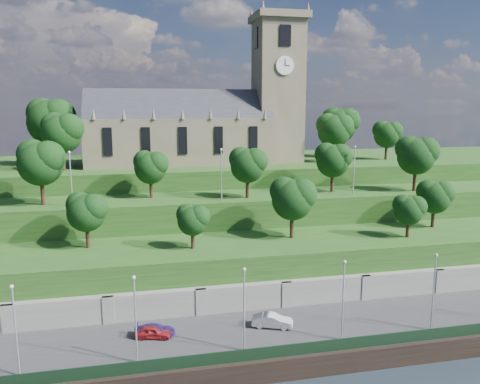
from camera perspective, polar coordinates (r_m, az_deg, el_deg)
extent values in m
plane|color=black|center=(46.62, 3.81, -22.08)|extent=(320.00, 320.00, 0.00)
cube|color=#2D2D30|center=(51.13, 1.89, -17.63)|extent=(160.00, 12.00, 2.00)
cube|color=black|center=(46.00, 3.85, -20.95)|extent=(160.00, 0.50, 2.20)
cube|color=black|center=(45.79, 3.63, -18.94)|extent=(160.00, 0.10, 1.20)
cube|color=slate|center=(55.73, 0.37, -13.44)|extent=(160.00, 2.00, 5.00)
cube|color=slate|center=(55.67, -26.37, -14.61)|extent=(1.20, 0.60, 5.00)
cube|color=slate|center=(54.04, -15.70, -14.65)|extent=(1.20, 0.60, 5.00)
cube|color=slate|center=(54.23, -4.77, -14.18)|extent=(1.20, 0.60, 5.00)
cube|color=slate|center=(56.24, 5.66, -13.27)|extent=(1.20, 0.60, 5.00)
cube|color=slate|center=(59.87, 15.03, -12.08)|extent=(1.20, 0.60, 5.00)
cube|color=slate|center=(64.85, 23.06, -10.80)|extent=(1.20, 0.60, 5.00)
cube|color=#1E4216|center=(60.61, -0.88, -9.91)|extent=(160.00, 12.00, 8.00)
cube|color=#1E4216|center=(70.30, -2.64, -5.33)|extent=(160.00, 10.00, 12.00)
cube|color=#1E4216|center=(90.19, -4.87, -0.87)|extent=(160.00, 32.00, 15.00)
cube|color=brown|center=(84.29, -7.35, 6.19)|extent=(32.00, 12.00, 8.00)
cube|color=#26282E|center=(84.10, -7.41, 8.91)|extent=(32.00, 10.18, 10.18)
cone|color=brown|center=(78.10, -17.46, 9.08)|extent=(0.70, 0.70, 1.80)
cone|color=brown|center=(77.82, -14.00, 9.25)|extent=(0.70, 0.70, 1.80)
cone|color=brown|center=(77.83, -10.52, 9.38)|extent=(0.70, 0.70, 1.80)
cone|color=brown|center=(78.11, -7.05, 9.48)|extent=(0.70, 0.70, 1.80)
cone|color=brown|center=(78.67, -3.62, 9.54)|extent=(0.70, 0.70, 1.80)
cone|color=brown|center=(79.50, -0.24, 9.57)|extent=(0.70, 0.70, 1.80)
cone|color=brown|center=(80.59, 3.05, 9.56)|extent=(0.70, 0.70, 1.80)
cube|color=black|center=(78.05, -15.82, 5.93)|extent=(1.40, 0.25, 4.50)
cube|color=black|center=(77.90, -11.39, 6.11)|extent=(1.40, 0.25, 4.50)
cube|color=black|center=(78.21, -6.97, 6.25)|extent=(1.40, 0.25, 4.50)
cube|color=black|center=(78.98, -2.61, 6.36)|extent=(1.40, 0.25, 4.50)
cube|color=black|center=(80.19, 1.65, 6.42)|extent=(1.40, 0.25, 4.50)
cube|color=brown|center=(87.49, 4.61, 11.96)|extent=(8.00, 8.00, 25.00)
cube|color=brown|center=(88.83, 4.74, 20.44)|extent=(9.20, 9.20, 1.20)
cone|color=brown|center=(84.21, 2.80, 21.85)|extent=(0.80, 0.80, 1.60)
cone|color=brown|center=(91.83, 1.42, 20.90)|extent=(0.80, 0.80, 1.60)
cone|color=brown|center=(86.56, 8.30, 21.45)|extent=(0.80, 0.80, 1.60)
cone|color=brown|center=(93.99, 6.49, 20.59)|extent=(0.80, 0.80, 1.60)
cube|color=black|center=(84.41, 5.55, 18.48)|extent=(2.00, 0.25, 3.50)
cube|color=black|center=(92.15, 3.94, 17.82)|extent=(2.00, 0.25, 3.50)
cube|color=black|center=(87.20, 2.00, 18.26)|extent=(0.25, 2.00, 3.50)
cube|color=black|center=(89.52, 7.33, 17.98)|extent=(0.25, 2.00, 3.50)
cylinder|color=white|center=(83.81, 5.49, 15.10)|extent=(3.20, 0.30, 3.20)
cylinder|color=white|center=(89.00, 7.28, 14.79)|extent=(0.30, 3.20, 3.20)
cube|color=black|center=(83.68, 5.54, 15.45)|extent=(0.12, 0.05, 1.10)
cube|color=black|center=(83.76, 5.80, 15.10)|extent=(0.80, 0.05, 0.12)
cylinder|color=black|center=(60.19, -18.08, -5.10)|extent=(0.49, 0.49, 2.97)
sphere|color=black|center=(59.51, -18.24, -2.43)|extent=(4.62, 4.62, 4.62)
sphere|color=black|center=(58.82, -17.43, -1.84)|extent=(3.46, 3.46, 3.46)
sphere|color=black|center=(59.98, -19.00, -1.48)|extent=(3.23, 3.23, 3.23)
cylinder|color=black|center=(57.32, -5.77, -5.71)|extent=(0.46, 0.46, 2.36)
sphere|color=black|center=(56.73, -5.82, -3.50)|extent=(3.67, 3.67, 3.67)
sphere|color=black|center=(56.33, -5.04, -3.01)|extent=(2.75, 2.75, 2.75)
sphere|color=black|center=(56.95, -6.52, -2.70)|extent=(2.57, 2.57, 2.57)
cylinder|color=black|center=(61.84, 6.33, -3.99)|extent=(0.51, 0.51, 3.47)
sphere|color=black|center=(61.10, 6.40, -0.95)|extent=(5.39, 5.39, 5.39)
sphere|color=black|center=(60.80, 7.53, -0.25)|extent=(4.04, 4.04, 4.04)
sphere|color=black|center=(61.24, 5.38, 0.12)|extent=(3.77, 3.77, 3.77)
cylinder|color=black|center=(65.67, 19.76, -4.16)|extent=(0.47, 0.47, 2.45)
sphere|color=black|center=(65.14, 19.89, -2.14)|extent=(3.81, 3.81, 3.81)
sphere|color=black|center=(65.12, 20.67, -1.68)|extent=(2.86, 2.86, 2.86)
sphere|color=black|center=(65.04, 19.21, -1.44)|extent=(2.67, 2.67, 2.67)
cylinder|color=black|center=(72.35, 22.47, -2.84)|extent=(0.49, 0.49, 2.93)
sphere|color=black|center=(71.80, 22.63, -0.64)|extent=(4.55, 4.55, 4.55)
sphere|color=black|center=(71.84, 23.46, -0.14)|extent=(3.41, 3.41, 3.41)
sphere|color=black|center=(71.66, 21.89, 0.13)|extent=(3.19, 3.19, 3.19)
cylinder|color=black|center=(67.95, -22.94, 0.13)|extent=(0.53, 0.53, 3.78)
sphere|color=black|center=(67.45, -23.16, 3.18)|extent=(5.88, 5.88, 5.88)
sphere|color=black|center=(66.57, -22.31, 3.92)|extent=(4.41, 4.41, 4.41)
sphere|color=black|center=(68.26, -23.97, 4.20)|extent=(4.12, 4.12, 4.12)
cylinder|color=black|center=(68.76, -10.80, 0.53)|extent=(0.49, 0.49, 2.95)
sphere|color=black|center=(68.35, -10.88, 2.89)|extent=(4.59, 4.59, 4.59)
sphere|color=black|center=(67.83, -10.11, 3.44)|extent=(3.44, 3.44, 3.44)
sphere|color=black|center=(68.79, -11.58, 3.68)|extent=(3.22, 3.22, 3.22)
cylinder|color=black|center=(67.47, 0.91, 0.62)|extent=(0.50, 0.50, 3.17)
sphere|color=black|center=(67.02, 0.92, 3.21)|extent=(4.94, 4.94, 4.94)
sphere|color=black|center=(66.69, 1.84, 3.81)|extent=(3.70, 3.70, 3.70)
sphere|color=black|center=(67.32, 0.08, 4.09)|extent=(3.46, 3.46, 3.46)
cylinder|color=black|center=(73.67, 11.16, 1.29)|extent=(0.51, 0.51, 3.26)
sphere|color=black|center=(73.25, 11.25, 3.72)|extent=(5.08, 5.08, 5.08)
sphere|color=black|center=(73.11, 12.16, 4.28)|extent=(3.81, 3.81, 3.81)
sphere|color=black|center=(73.38, 10.44, 4.56)|extent=(3.55, 3.55, 3.55)
cylinder|color=black|center=(77.93, 20.51, 1.48)|extent=(0.52, 0.52, 3.70)
sphere|color=black|center=(77.50, 20.68, 4.09)|extent=(5.76, 5.76, 5.76)
sphere|color=black|center=(77.57, 21.67, 4.68)|extent=(4.32, 4.32, 4.32)
sphere|color=black|center=(77.46, 19.82, 5.00)|extent=(4.03, 4.03, 4.03)
cylinder|color=black|center=(87.36, -21.89, 4.68)|extent=(0.58, 0.58, 4.97)
sphere|color=black|center=(87.08, -22.10, 7.82)|extent=(7.72, 7.72, 7.72)
sphere|color=black|center=(86.04, -21.22, 8.63)|extent=(5.79, 5.79, 5.79)
sphere|color=black|center=(88.23, -22.94, 8.79)|extent=(5.41, 5.41, 5.41)
cylinder|color=black|center=(79.09, -20.75, 3.87)|extent=(0.54, 0.54, 3.95)
sphere|color=black|center=(78.79, -20.93, 6.63)|extent=(6.15, 6.15, 6.15)
sphere|color=black|center=(77.96, -20.14, 7.32)|extent=(4.61, 4.61, 4.61)
sphere|color=black|center=(79.66, -21.67, 7.50)|extent=(4.31, 4.31, 4.31)
cylinder|color=black|center=(87.34, 11.31, 4.84)|extent=(0.53, 0.53, 3.82)
sphere|color=black|center=(87.08, 11.39, 7.26)|extent=(5.94, 5.94, 5.94)
sphere|color=black|center=(86.98, 12.30, 7.81)|extent=(4.46, 4.46, 4.46)
sphere|color=black|center=(87.30, 10.59, 8.08)|extent=(4.16, 4.16, 4.16)
cylinder|color=black|center=(96.50, 11.99, 5.46)|extent=(0.55, 0.55, 4.28)
sphere|color=black|center=(96.25, 12.08, 7.91)|extent=(6.65, 6.65, 6.65)
sphere|color=black|center=(96.16, 13.00, 8.47)|extent=(4.99, 4.99, 4.99)
sphere|color=black|center=(96.50, 11.27, 8.74)|extent=(4.66, 4.66, 4.66)
cylinder|color=black|center=(94.36, 17.38, 4.78)|extent=(0.50, 0.50, 3.19)
sphere|color=black|center=(94.14, 17.48, 6.64)|extent=(4.96, 4.96, 4.96)
sphere|color=black|center=(94.16, 18.18, 7.06)|extent=(3.72, 3.72, 3.72)
sphere|color=black|center=(94.21, 16.86, 7.28)|extent=(3.47, 3.47, 3.47)
cylinder|color=#B2B2B7|center=(45.85, -25.66, -15.17)|extent=(0.16, 0.16, 8.02)
sphere|color=silver|center=(44.30, -26.09, -10.32)|extent=(0.36, 0.36, 0.36)
cylinder|color=#B2B2B7|center=(44.53, -12.61, -15.13)|extent=(0.16, 0.16, 8.02)
sphere|color=silver|center=(42.94, -12.83, -10.14)|extent=(0.36, 0.36, 0.36)
cylinder|color=#B2B2B7|center=(45.44, 0.51, -14.33)|extent=(0.16, 0.16, 8.02)
sphere|color=silver|center=(43.87, 0.52, -9.42)|extent=(0.36, 0.36, 0.36)
cylinder|color=#B2B2B7|center=(48.43, 12.44, -12.97)|extent=(0.16, 0.16, 8.02)
sphere|color=silver|center=(46.97, 12.63, -8.33)|extent=(0.36, 0.36, 0.36)
cylinder|color=#B2B2B7|center=(53.17, 22.49, -11.38)|extent=(0.16, 0.16, 8.02)
sphere|color=silver|center=(51.84, 22.81, -7.12)|extent=(0.36, 0.36, 0.36)
cylinder|color=#B2B2B7|center=(65.09, -19.90, 1.38)|extent=(0.16, 0.16, 7.06)
sphere|color=silver|center=(64.66, -20.10, 4.57)|extent=(0.36, 0.36, 0.36)
cylinder|color=#B2B2B7|center=(65.42, -2.28, 2.03)|extent=(0.16, 0.16, 7.06)
sphere|color=silver|center=(64.99, -2.30, 5.22)|extent=(0.36, 0.36, 0.36)
cylinder|color=#B2B2B7|center=(71.57, 13.72, 2.46)|extent=(0.16, 0.16, 7.06)
sphere|color=silver|center=(71.18, 13.84, 5.37)|extent=(0.36, 0.36, 0.36)
imported|color=maroon|center=(49.97, -10.55, -16.41)|extent=(3.95, 2.32, 1.26)
imported|color=#A3A2A7|center=(51.36, 3.96, -15.38)|extent=(4.57, 2.90, 1.42)
imported|color=navy|center=(50.38, -10.30, -16.23)|extent=(4.22, 2.20, 1.17)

